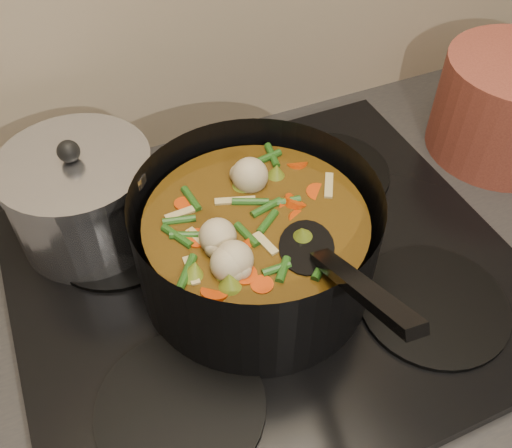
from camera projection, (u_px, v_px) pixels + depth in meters
name	position (u px, v px, depth m)	size (l,w,h in m)	color
counter	(264.00, 426.00, 1.07)	(2.64, 0.64, 0.91)	brown
stovetop	(267.00, 274.00, 0.73)	(0.62, 0.54, 0.03)	black
stockpot	(256.00, 243.00, 0.67)	(0.34, 0.42, 0.21)	black
saucepan	(83.00, 198.00, 0.72)	(0.19, 0.19, 0.15)	silver
terracotta_crock	(509.00, 107.00, 0.87)	(0.22, 0.22, 0.15)	brown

